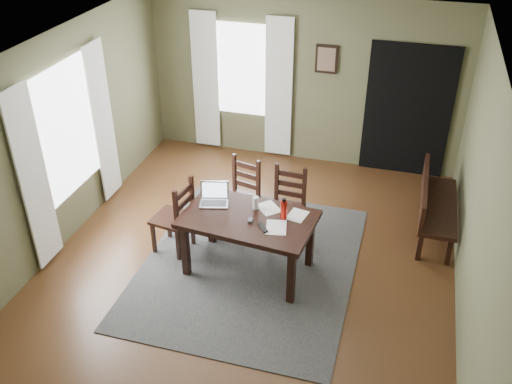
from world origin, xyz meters
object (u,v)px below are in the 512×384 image
(dining_table, at_px, (248,224))
(water_bottle, at_px, (284,209))
(chair_end, at_px, (176,217))
(bench, at_px, (433,202))
(chair_back_right, at_px, (287,206))
(laptop, at_px, (214,197))
(chair_back_left, at_px, (241,196))

(dining_table, bearing_deg, water_bottle, 18.30)
(chair_end, xyz_separation_m, bench, (3.13, 1.29, -0.01))
(chair_back_right, xyz_separation_m, laptop, (-0.78, -0.58, 0.35))
(water_bottle, bearing_deg, dining_table, -167.47)
(chair_back_right, bearing_deg, chair_back_left, 177.14)
(dining_table, xyz_separation_m, chair_end, (-1.01, 0.14, -0.19))
(chair_end, xyz_separation_m, chair_back_left, (0.64, 0.73, -0.01))
(chair_back_left, bearing_deg, chair_back_right, 7.64)
(chair_back_left, xyz_separation_m, chair_back_right, (0.65, -0.08, 0.00))
(chair_back_right, relative_size, bench, 0.68)
(chair_end, bearing_deg, laptop, 106.87)
(dining_table, xyz_separation_m, bench, (2.13, 1.42, -0.20))
(chair_end, height_order, water_bottle, water_bottle)
(chair_back_right, bearing_deg, dining_table, -105.85)
(chair_back_left, relative_size, laptop, 2.46)
(bench, bearing_deg, water_bottle, 127.77)
(laptop, xyz_separation_m, water_bottle, (0.90, -0.12, 0.06))
(chair_back_left, bearing_deg, laptop, -86.89)
(chair_end, bearing_deg, chair_back_left, 147.50)
(laptop, height_order, water_bottle, water_bottle)
(chair_back_left, height_order, water_bottle, water_bottle)
(chair_back_right, distance_m, water_bottle, 0.83)
(bench, relative_size, laptop, 3.62)
(chair_back_left, distance_m, chair_back_right, 0.66)
(bench, bearing_deg, chair_back_left, 102.45)
(dining_table, distance_m, chair_back_right, 0.87)
(dining_table, height_order, bench, bench)
(chair_back_left, relative_size, water_bottle, 3.68)
(chair_back_left, bearing_deg, chair_end, -116.79)
(chair_end, relative_size, chair_back_right, 1.02)
(chair_back_right, distance_m, laptop, 1.04)
(chair_back_left, bearing_deg, bench, 26.72)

